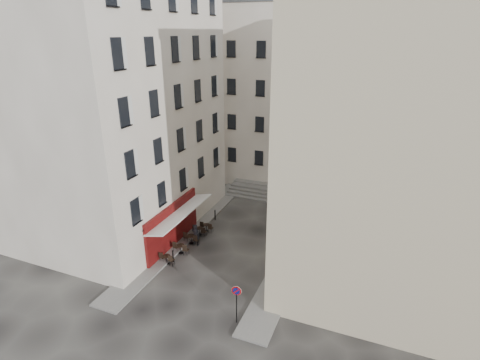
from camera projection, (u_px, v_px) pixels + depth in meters
The scene contains 18 objects.
ground at pixel (220, 264), 26.81m from camera, with size 90.00×90.00×0.00m, color black.
sidewalk_left at pixel (192, 227), 31.80m from camera, with size 2.00×22.00×0.12m, color slate.
sidewalk_right at pixel (292, 255), 27.80m from camera, with size 2.00×18.00×0.12m, color slate.
building_left at pixel (112, 103), 29.23m from camera, with size 12.20×16.20×20.60m.
building_right at pixel (398, 141), 22.73m from camera, with size 12.20×14.20×18.60m.
building_back at pixel (284, 94), 40.08m from camera, with size 18.20×10.20×18.60m.
cafe_storefront at pixel (174, 224), 28.48m from camera, with size 1.74×7.30×3.50m.
stone_steps at pixel (273, 194), 37.49m from camera, with size 9.00×3.15×0.80m.
bollard_near at pixel (173, 256), 26.88m from camera, with size 0.12×0.12×0.98m.
bollard_mid at pixel (196, 233), 29.90m from camera, with size 0.12×0.12×0.98m.
bollard_far at pixel (215, 215), 32.91m from camera, with size 0.12×0.12×0.98m.
no_parking_sign at pixel (236, 297), 20.81m from camera, with size 0.57×0.12×2.48m.
bistro_table_a at pixel (167, 258), 26.74m from camera, with size 1.18×0.55×0.83m.
bistro_table_b at pixel (181, 248), 27.95m from camera, with size 1.28×0.60×0.90m.
bistro_table_c at pixel (191, 238), 29.25m from camera, with size 1.30×0.61×0.91m.
bistro_table_d at pixel (200, 230), 30.50m from camera, with size 1.19×0.56×0.84m.
bistro_table_e at pixel (207, 227), 31.09m from camera, with size 1.14×0.53×0.80m.
pedestrian at pixel (196, 235), 28.97m from camera, with size 0.64×0.42×1.76m, color black.
Camera 1 is at (9.82, -20.48, 15.54)m, focal length 28.00 mm.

